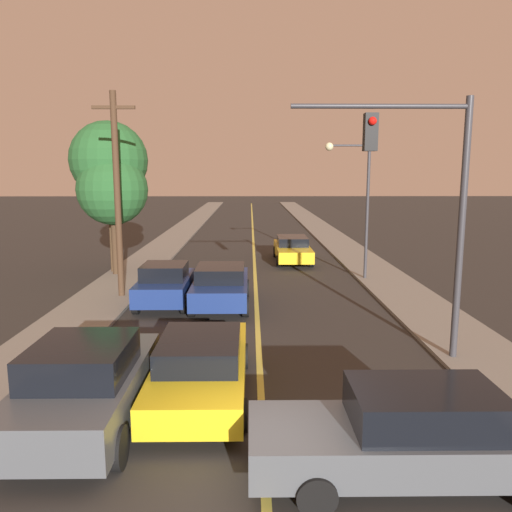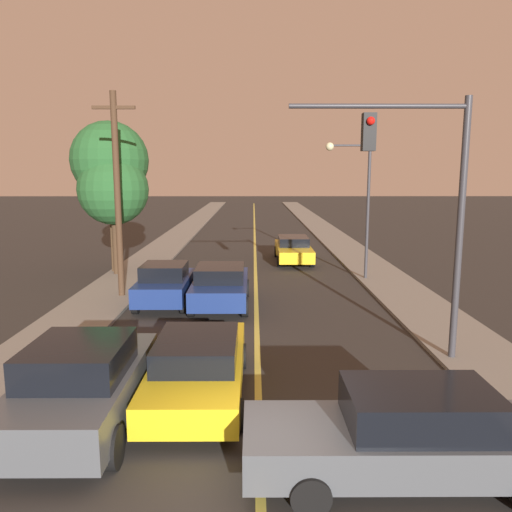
{
  "view_description": "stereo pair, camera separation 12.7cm",
  "coord_description": "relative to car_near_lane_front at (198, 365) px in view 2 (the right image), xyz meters",
  "views": [
    {
      "loc": [
        -0.23,
        -7.01,
        4.85
      ],
      "look_at": [
        0.0,
        12.54,
        1.6
      ],
      "focal_mm": 35.0,
      "sensor_mm": 36.0,
      "label": 1
    },
    {
      "loc": [
        -0.11,
        -7.01,
        4.85
      ],
      "look_at": [
        0.0,
        12.54,
        1.6
      ],
      "focal_mm": 35.0,
      "sensor_mm": 36.0,
      "label": 2
    }
  ],
  "objects": [
    {
      "name": "car_near_lane_second",
      "position": [
        -0.0,
        7.5,
        0.08
      ],
      "size": [
        2.06,
        4.53,
        1.54
      ],
      "color": "navy",
      "rests_on": "ground"
    },
    {
      "name": "utility_pole_left",
      "position": [
        -3.97,
        8.76,
        3.42
      ],
      "size": [
        1.6,
        0.24,
        7.73
      ],
      "color": "#422D1E",
      "rests_on": "ground"
    },
    {
      "name": "car_crossing_right",
      "position": [
        3.66,
        -3.06,
        0.04
      ],
      "size": [
        5.13,
        1.87,
        1.54
      ],
      "rotation": [
        0.0,
        0.0,
        1.57
      ],
      "color": "#474C51",
      "rests_on": "ground"
    },
    {
      "name": "car_outer_lane_second",
      "position": [
        -2.06,
        7.69,
        0.08
      ],
      "size": [
        1.91,
        3.87,
        1.58
      ],
      "color": "navy",
      "rests_on": "ground"
    },
    {
      "name": "streetlamp_right",
      "position": [
        5.81,
        11.97,
        3.4
      ],
      "size": [
        2.03,
        0.36,
        6.09
      ],
      "color": "#333338",
      "rests_on": "ground"
    },
    {
      "name": "traffic_signal_mast",
      "position": [
        5.44,
        2.05,
        3.8
      ],
      "size": [
        4.42,
        0.42,
        6.58
      ],
      "color": "#333338",
      "rests_on": "ground"
    },
    {
      "name": "car_outer_lane_front",
      "position": [
        -2.06,
        -1.37,
        0.17
      ],
      "size": [
        2.1,
        4.46,
        1.75
      ],
      "color": "#474C51",
      "rests_on": "ground"
    },
    {
      "name": "tree_left_near",
      "position": [
        -5.32,
        13.04,
        3.35
      ],
      "size": [
        3.26,
        3.26,
        5.61
      ],
      "color": "#3D2B1C",
      "rests_on": "ground"
    },
    {
      "name": "ground_plane",
      "position": [
        1.31,
        -3.34,
        -0.72
      ],
      "size": [
        200.0,
        200.0,
        0.0
      ],
      "primitive_type": "plane",
      "color": "#2D2B28"
    },
    {
      "name": "sidewalk_left",
      "position": [
        -4.62,
        32.66,
        -0.66
      ],
      "size": [
        2.5,
        80.0,
        0.12
      ],
      "color": "gray",
      "rests_on": "ground"
    },
    {
      "name": "tree_left_far",
      "position": [
        -5.59,
        13.66,
        4.72
      ],
      "size": [
        3.64,
        3.64,
        7.17
      ],
      "color": "#4C3823",
      "rests_on": "ground"
    },
    {
      "name": "sidewalk_right",
      "position": [
        7.24,
        32.66,
        -0.66
      ],
      "size": [
        2.5,
        80.0,
        0.12
      ],
      "color": "gray",
      "rests_on": "ground"
    },
    {
      "name": "road_surface",
      "position": [
        1.31,
        32.66,
        -0.72
      ],
      "size": [
        9.36,
        80.0,
        0.01
      ],
      "color": "#2D2B28",
      "rests_on": "ground"
    },
    {
      "name": "car_near_lane_front",
      "position": [
        0.0,
        0.0,
        0.0
      ],
      "size": [
        2.04,
        5.0,
        1.4
      ],
      "color": "gold",
      "rests_on": "ground"
    },
    {
      "name": "car_far_oncoming",
      "position": [
        3.42,
        16.88,
        -0.0
      ],
      "size": [
        1.94,
        5.17,
        1.38
      ],
      "rotation": [
        0.0,
        0.0,
        3.14
      ],
      "color": "gold",
      "rests_on": "ground"
    }
  ]
}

